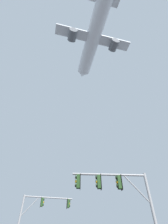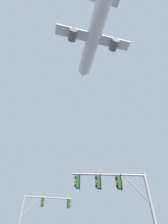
% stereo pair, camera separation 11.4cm
% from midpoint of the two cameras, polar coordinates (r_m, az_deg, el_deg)
% --- Properties ---
extents(signal_pole_near, '(5.43, 0.64, 5.76)m').
position_cam_midpoint_polar(signal_pole_near, '(12.74, 11.90, -25.57)').
color(signal_pole_near, gray).
rests_on(signal_pole_near, ground).
extents(signal_pole_far, '(5.72, 1.04, 6.20)m').
position_cam_midpoint_polar(signal_pole_far, '(22.19, -14.96, -30.34)').
color(signal_pole_far, gray).
rests_on(signal_pole_far, ground).
extents(airplane, '(23.55, 30.48, 8.30)m').
position_cam_midpoint_polar(airplane, '(56.14, 3.21, 23.97)').
color(airplane, white).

